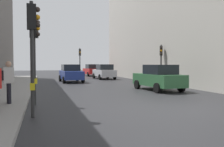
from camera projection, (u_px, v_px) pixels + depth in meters
ground_plane at (168, 108)px, 9.64m from camera, size 120.00×120.00×0.00m
sidewalk_kerb at (4, 94)px, 13.38m from camera, size 2.95×40.00×0.16m
building_facade_right at (196, 24)px, 26.05m from camera, size 12.00×28.21×12.37m
traffic_light_near_right at (35, 44)px, 10.35m from camera, size 0.45×0.34×3.89m
traffic_light_near_left at (33, 38)px, 7.88m from camera, size 0.43×0.25×3.90m
traffic_light_mid_street at (161, 57)px, 20.85m from camera, size 0.35×0.45×3.50m
traffic_light_far_median at (80, 57)px, 30.30m from camera, size 0.24×0.43×3.83m
car_blue_van at (71, 73)px, 23.52m from camera, size 2.19×4.29×1.76m
car_red_sedan at (92, 70)px, 35.46m from camera, size 2.21×4.30×1.76m
car_green_estate at (159, 78)px, 16.12m from camera, size 2.28×4.33×1.76m
car_silver_hatchback at (104, 72)px, 28.35m from camera, size 2.14×4.26×1.76m
pedestrian_with_black_backpack at (8, 80)px, 9.81m from camera, size 0.64×0.40×1.77m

